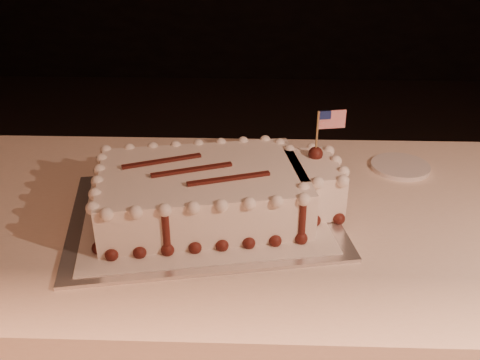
{
  "coord_description": "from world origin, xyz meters",
  "views": [
    {
      "loc": [
        -0.23,
        -0.42,
        1.37
      ],
      "look_at": [
        -0.27,
        0.57,
        0.84
      ],
      "focal_mm": 40.0,
      "sensor_mm": 36.0,
      "label": 1
    }
  ],
  "objects_px": {
    "cake_board": "(203,214)",
    "sheet_cake": "(217,191)",
    "side_plate": "(400,167)",
    "banquet_table": "(346,339)"
  },
  "relations": [
    {
      "from": "banquet_table",
      "to": "cake_board",
      "type": "distance_m",
      "value": 0.52
    },
    {
      "from": "sheet_cake",
      "to": "side_plate",
      "type": "distance_m",
      "value": 0.52
    },
    {
      "from": "banquet_table",
      "to": "cake_board",
      "type": "xyz_separation_m",
      "value": [
        -0.35,
        -0.03,
        0.38
      ]
    },
    {
      "from": "sheet_cake",
      "to": "side_plate",
      "type": "xyz_separation_m",
      "value": [
        0.45,
        0.24,
        -0.05
      ]
    },
    {
      "from": "cake_board",
      "to": "sheet_cake",
      "type": "xyz_separation_m",
      "value": [
        0.03,
        0.01,
        0.06
      ]
    },
    {
      "from": "banquet_table",
      "to": "cake_board",
      "type": "bearing_deg",
      "value": -175.8
    },
    {
      "from": "side_plate",
      "to": "banquet_table",
      "type": "bearing_deg",
      "value": -121.23
    },
    {
      "from": "cake_board",
      "to": "sheet_cake",
      "type": "relative_size",
      "value": 1.03
    },
    {
      "from": "cake_board",
      "to": "sheet_cake",
      "type": "height_order",
      "value": "sheet_cake"
    },
    {
      "from": "side_plate",
      "to": "cake_board",
      "type": "bearing_deg",
      "value": -152.89
    }
  ]
}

